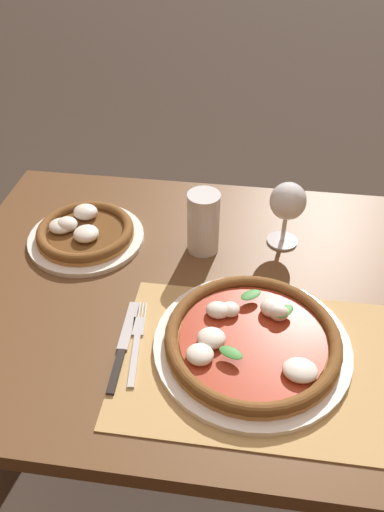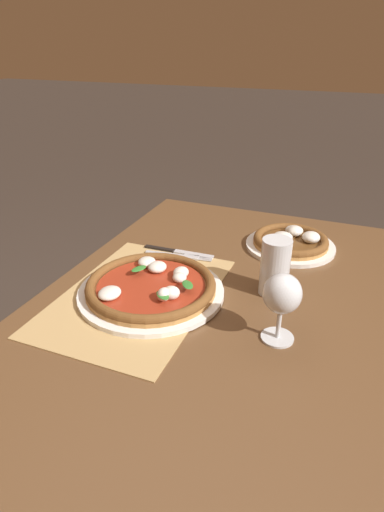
{
  "view_description": "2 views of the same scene",
  "coord_description": "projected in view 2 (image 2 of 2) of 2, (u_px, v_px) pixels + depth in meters",
  "views": [
    {
      "loc": [
        -0.0,
        -0.74,
        1.46
      ],
      "look_at": [
        -0.1,
        -0.01,
        0.83
      ],
      "focal_mm": 35.0,
      "sensor_mm": 36.0,
      "label": 1
    },
    {
      "loc": [
        0.82,
        0.28,
        1.31
      ],
      "look_at": [
        -0.1,
        -0.09,
        0.8
      ],
      "focal_mm": 30.0,
      "sensor_mm": 36.0,
      "label": 2
    }
  ],
  "objects": [
    {
      "name": "wine_glass",
      "position": [
        282.0,
        296.0,
        0.86
      ],
      "size": [
        0.08,
        0.08,
        0.16
      ],
      "color": "silver",
      "rests_on": "dining_table"
    },
    {
      "name": "knife",
      "position": [
        179.0,
        252.0,
        1.26
      ],
      "size": [
        0.02,
        0.22,
        0.01
      ],
      "color": "black",
      "rests_on": "paper_placemat"
    },
    {
      "name": "dining_table",
      "position": [
        209.0,
        338.0,
        1.09
      ],
      "size": [
        1.26,
        0.82,
        0.74
      ],
      "color": "brown",
      "rests_on": "ground"
    },
    {
      "name": "pint_glass",
      "position": [
        275.0,
        268.0,
        1.04
      ],
      "size": [
        0.07,
        0.07,
        0.15
      ],
      "color": "silver",
      "rests_on": "dining_table"
    },
    {
      "name": "pizza_far",
      "position": [
        291.0,
        241.0,
        1.29
      ],
      "size": [
        0.27,
        0.27,
        0.05
      ],
      "color": "white",
      "rests_on": "dining_table"
    },
    {
      "name": "pizza_near",
      "position": [
        151.0,
        287.0,
        1.05
      ],
      "size": [
        0.36,
        0.36,
        0.05
      ],
      "color": "white",
      "rests_on": "paper_placemat"
    },
    {
      "name": "fork",
      "position": [
        179.0,
        256.0,
        1.24
      ],
      "size": [
        0.04,
        0.2,
        0.0
      ],
      "color": "#B7B7BC",
      "rests_on": "paper_placemat"
    },
    {
      "name": "paper_placemat",
      "position": [
        137.0,
        295.0,
        1.06
      ],
      "size": [
        0.51,
        0.35,
        0.0
      ],
      "primitive_type": "cube",
      "color": "tan",
      "rests_on": "dining_table"
    },
    {
      "name": "ground_plane",
      "position": [
        206.0,
        495.0,
        1.37
      ],
      "size": [
        24.0,
        24.0,
        0.0
      ],
      "primitive_type": "plane",
      "color": "#382D26"
    }
  ]
}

